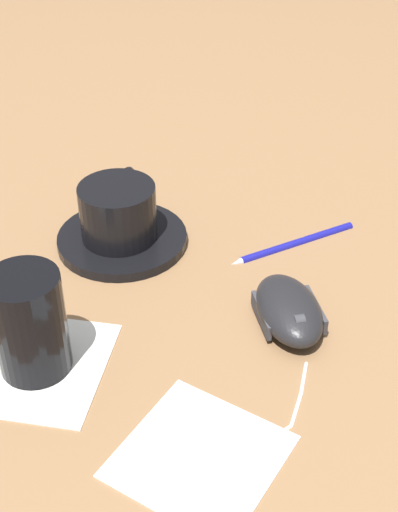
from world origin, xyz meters
TOP-DOWN VIEW (x-y plane):
  - ground_plane at (0.00, 0.00)m, footprint 3.00×3.00m
  - saucer at (0.10, 0.05)m, footprint 0.14×0.14m
  - coffee_cup at (0.10, 0.06)m, footprint 0.11×0.08m
  - computer_mouse at (0.01, -0.13)m, footprint 0.11×0.09m
  - mouse_cable at (-0.12, -0.12)m, footprint 0.13×0.10m
  - napkin_under_glass at (-0.08, 0.08)m, footprint 0.12×0.12m
  - drinking_glass at (-0.08, 0.08)m, footprint 0.06×0.06m
  - napkin_spare at (-0.15, -0.07)m, footprint 0.15×0.15m
  - pen at (0.13, -0.13)m, footprint 0.10×0.12m

SIDE VIEW (x-z plane):
  - ground_plane at x=0.00m, z-range 0.00..0.00m
  - napkin_under_glass at x=-0.08m, z-range 0.00..0.00m
  - napkin_spare at x=-0.15m, z-range 0.00..0.00m
  - mouse_cable at x=-0.12m, z-range 0.00..0.00m
  - pen at x=0.13m, z-range 0.00..0.01m
  - saucer at x=0.10m, z-range 0.00..0.01m
  - computer_mouse at x=0.01m, z-range 0.00..0.03m
  - coffee_cup at x=0.10m, z-range 0.01..0.07m
  - drinking_glass at x=-0.08m, z-range 0.00..0.09m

